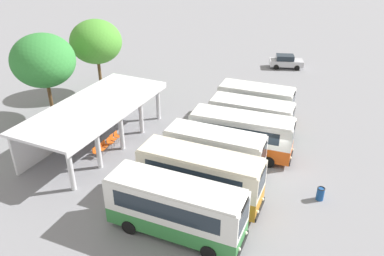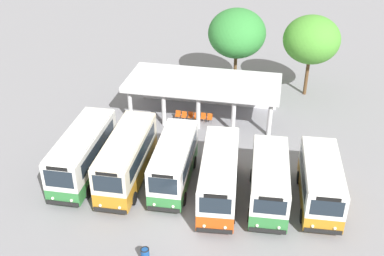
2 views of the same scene
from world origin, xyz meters
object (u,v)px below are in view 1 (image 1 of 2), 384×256
(city_bus_nearest_orange, at_px, (176,207))
(waiting_chair_second_from_end, at_px, (101,148))
(waiting_chair_far_end_seat, at_px, (117,135))
(litter_bin_apron, at_px, (320,194))
(waiting_chair_middle_seat, at_px, (104,145))
(city_bus_fifth_blue, at_px, (251,117))
(city_bus_second_in_row, at_px, (200,176))
(waiting_chair_end_by_column, at_px, (96,152))
(parked_car_flank, at_px, (286,61))
(waiting_chair_fifth_seat, at_px, (112,138))
(city_bus_middle_cream, at_px, (215,151))
(city_bus_fourth_amber, at_px, (241,133))
(city_bus_far_end_green, at_px, (256,101))
(waiting_chair_fourth_seat, at_px, (109,142))

(city_bus_nearest_orange, relative_size, waiting_chair_second_from_end, 9.27)
(waiting_chair_far_end_seat, distance_m, litter_bin_apron, 16.27)
(city_bus_nearest_orange, bearing_deg, waiting_chair_middle_seat, 57.89)
(city_bus_fifth_blue, bearing_deg, waiting_chair_far_end_seat, 119.67)
(city_bus_second_in_row, distance_m, waiting_chair_end_by_column, 9.46)
(city_bus_second_in_row, height_order, parked_car_flank, city_bus_second_in_row)
(waiting_chair_fifth_seat, distance_m, waiting_chair_far_end_seat, 0.55)
(city_bus_middle_cream, relative_size, city_bus_fourth_amber, 0.89)
(city_bus_nearest_orange, distance_m, waiting_chair_end_by_column, 10.35)
(city_bus_fifth_blue, relative_size, city_bus_far_end_green, 1.02)
(city_bus_second_in_row, distance_m, city_bus_far_end_green, 12.90)
(city_bus_fourth_amber, distance_m, litter_bin_apron, 7.28)
(city_bus_second_in_row, relative_size, waiting_chair_middle_seat, 9.20)
(city_bus_far_end_green, bearing_deg, waiting_chair_fifth_seat, 135.43)
(city_bus_fourth_amber, relative_size, waiting_chair_second_from_end, 9.17)
(waiting_chair_middle_seat, bearing_deg, waiting_chair_fifth_seat, 1.29)
(waiting_chair_fourth_seat, relative_size, waiting_chair_far_end_seat, 1.00)
(city_bus_fifth_blue, bearing_deg, city_bus_far_end_green, 9.20)
(city_bus_far_end_green, height_order, litter_bin_apron, city_bus_far_end_green)
(city_bus_nearest_orange, distance_m, city_bus_second_in_row, 3.23)
(city_bus_nearest_orange, distance_m, waiting_chair_far_end_seat, 11.86)
(city_bus_middle_cream, distance_m, waiting_chair_far_end_seat, 9.08)
(city_bus_far_end_green, bearing_deg, waiting_chair_far_end_seat, 133.72)
(city_bus_second_in_row, distance_m, city_bus_fifth_blue, 9.68)
(waiting_chair_fourth_seat, bearing_deg, waiting_chair_second_from_end, 179.41)
(waiting_chair_fifth_seat, height_order, litter_bin_apron, litter_bin_apron)
(waiting_chair_second_from_end, bearing_deg, parked_car_flank, -18.00)
(parked_car_flank, bearing_deg, city_bus_second_in_row, -178.64)
(waiting_chair_second_from_end, relative_size, waiting_chair_fifth_seat, 1.00)
(waiting_chair_fourth_seat, bearing_deg, city_bus_second_in_row, -108.56)
(city_bus_fourth_amber, bearing_deg, waiting_chair_fourth_seat, 109.09)
(city_bus_fifth_blue, bearing_deg, waiting_chair_fifth_seat, 122.05)
(city_bus_nearest_orange, xyz_separation_m, litter_bin_apron, (6.52, -7.08, -1.42))
(waiting_chair_end_by_column, height_order, waiting_chair_middle_seat, same)
(city_bus_fifth_blue, bearing_deg, litter_bin_apron, -133.93)
(city_bus_far_end_green, height_order, waiting_chair_end_by_column, city_bus_far_end_green)
(city_bus_fourth_amber, bearing_deg, city_bus_nearest_orange, 176.08)
(waiting_chair_second_from_end, bearing_deg, waiting_chair_fifth_seat, 3.20)
(city_bus_fourth_amber, relative_size, waiting_chair_far_end_seat, 9.17)
(city_bus_nearest_orange, height_order, waiting_chair_second_from_end, city_bus_nearest_orange)
(city_bus_second_in_row, bearing_deg, waiting_chair_fourth_seat, 71.44)
(city_bus_far_end_green, xyz_separation_m, waiting_chair_end_by_column, (-11.48, 9.10, -1.21))
(parked_car_flank, height_order, waiting_chair_fourth_seat, parked_car_flank)
(waiting_chair_end_by_column, bearing_deg, waiting_chair_middle_seat, -0.15)
(city_bus_fifth_blue, relative_size, waiting_chair_fourth_seat, 8.07)
(city_bus_fifth_blue, relative_size, waiting_chair_fifth_seat, 8.07)
(city_bus_fifth_blue, xyz_separation_m, waiting_chair_second_from_end, (-7.70, 9.56, -1.21))
(waiting_chair_end_by_column, distance_m, waiting_chair_fourth_seat, 1.67)
(waiting_chair_fourth_seat, height_order, waiting_chair_fifth_seat, same)
(parked_car_flank, height_order, waiting_chair_middle_seat, parked_car_flank)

